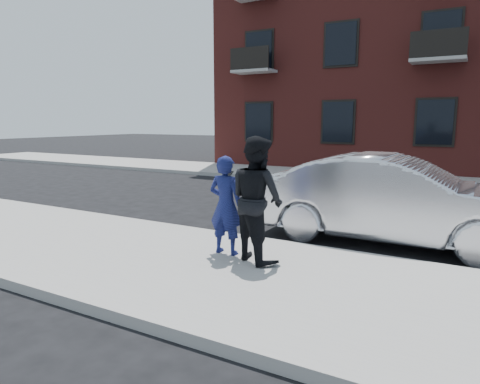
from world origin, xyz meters
The scene contains 8 objects.
ground centered at (0.00, 0.00, 0.00)m, with size 100.00×100.00×0.00m, color black.
near_sidewalk centered at (0.00, -0.25, 0.07)m, with size 50.00×3.50×0.15m, color gray.
near_curb centered at (0.00, 1.55, 0.07)m, with size 50.00×0.10×0.15m, color #999691.
far_sidewalk centered at (0.00, 11.25, 0.07)m, with size 50.00×3.50×0.15m, color gray.
far_curb centered at (0.00, 9.45, 0.07)m, with size 50.00×0.10×0.15m, color #999691.
silver_sedan centered at (0.38, 2.90, 0.82)m, with size 1.74×4.99×1.64m, color silver.
man_hoodie centered at (-1.77, 0.45, 0.94)m, with size 0.58×0.48×1.58m.
man_peacoat centered at (-1.20, 0.41, 1.10)m, with size 1.15×1.07×1.90m.
Camera 1 is at (1.68, -5.26, 2.28)m, focal length 32.00 mm.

